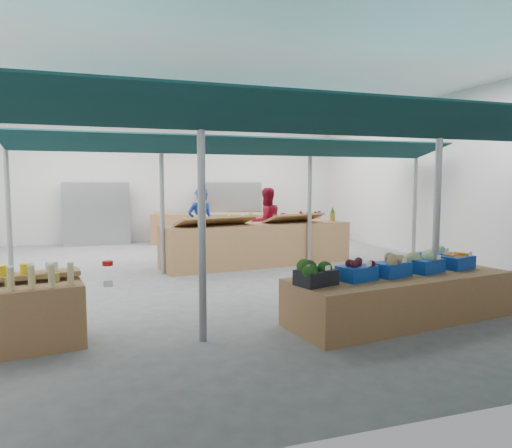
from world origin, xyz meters
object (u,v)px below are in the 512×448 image
at_px(bottle_shelf, 5,315).
at_px(veg_counter, 400,298).
at_px(fruit_counter, 258,244).
at_px(vendor_right, 266,222).
at_px(vendor_left, 201,224).

bearing_deg(bottle_shelf, veg_counter, -14.27).
relative_size(fruit_counter, vendor_right, 2.50).
relative_size(bottle_shelf, fruit_counter, 0.39).
height_order(bottle_shelf, vendor_right, vendor_right).
bearing_deg(vendor_left, bottle_shelf, 50.86).
relative_size(vendor_left, vendor_right, 1.00).
distance_m(fruit_counter, vendor_right, 1.33).
relative_size(veg_counter, vendor_left, 1.82).
xyz_separation_m(bottle_shelf, vendor_left, (3.44, 5.66, 0.51)).
height_order(fruit_counter, vendor_right, vendor_right).
height_order(fruit_counter, vendor_left, vendor_left).
xyz_separation_m(bottle_shelf, fruit_counter, (4.64, 4.56, 0.08)).
xyz_separation_m(veg_counter, vendor_left, (-1.77, 6.07, 0.60)).
height_order(veg_counter, vendor_left, vendor_left).
height_order(bottle_shelf, veg_counter, bottle_shelf).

